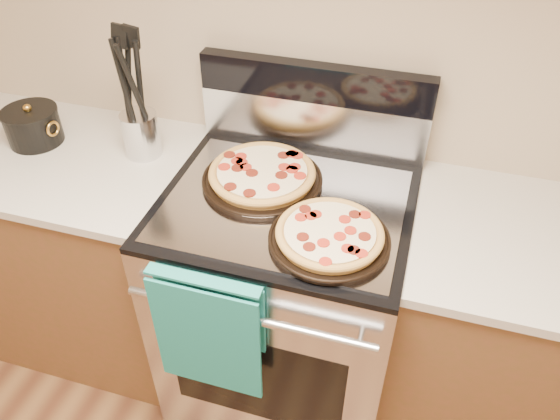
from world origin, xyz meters
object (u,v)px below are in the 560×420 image
(range_body, at_px, (286,302))
(pepperoni_pizza_back, at_px, (262,176))
(pepperoni_pizza_front, at_px, (330,236))
(saucepan, at_px, (33,127))
(utensil_crock, at_px, (141,134))

(range_body, relative_size, pepperoni_pizza_back, 2.42)
(pepperoni_pizza_front, relative_size, saucepan, 1.81)
(range_body, height_order, pepperoni_pizza_back, pepperoni_pizza_back)
(range_body, relative_size, utensil_crock, 5.93)
(utensil_crock, bearing_deg, pepperoni_pizza_back, -8.01)
(saucepan, bearing_deg, pepperoni_pizza_front, -11.85)
(pepperoni_pizza_front, distance_m, utensil_crock, 0.76)
(pepperoni_pizza_front, height_order, saucepan, saucepan)
(saucepan, bearing_deg, range_body, -4.76)
(range_body, distance_m, pepperoni_pizza_back, 0.51)
(range_body, xyz_separation_m, saucepan, (-0.94, 0.08, 0.52))
(utensil_crock, bearing_deg, range_body, -12.21)
(range_body, relative_size, saucepan, 4.90)
(range_body, relative_size, pepperoni_pizza_front, 2.71)
(pepperoni_pizza_back, bearing_deg, range_body, -29.43)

